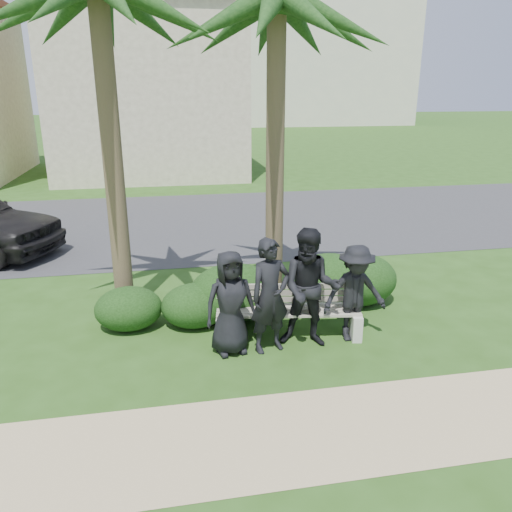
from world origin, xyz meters
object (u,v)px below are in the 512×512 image
Objects in this scene: man_d at (355,293)px; man_c at (310,289)px; man_a at (230,303)px; palm_right at (277,4)px; park_bench at (288,315)px; man_b at (270,296)px.

man_c is at bearing -176.63° from man_d.
man_a is 1.91m from man_d.
palm_right is at bearing 112.80° from man_d.
man_c is at bearing -43.81° from park_bench.
palm_right is (0.15, 1.69, 4.64)m from park_bench.
man_a is 0.85× the size of man_c.
man_b is at bearing -175.84° from man_d.
park_bench is 1.09m from man_d.
palm_right reaches higher than park_bench.
man_b is 4.65m from palm_right.
park_bench is 1.34× the size of man_b.
man_d reaches higher than park_bench.
man_b is at bearing -125.39° from park_bench.
man_a is (-0.95, -0.33, 0.43)m from park_bench.
park_bench is 0.69m from man_c.
man_b reaches higher than man_d.
man_c is (1.19, 0.00, 0.13)m from man_a.
palm_right reaches higher than man_d.
park_bench is at bearing 28.41° from man_b.
man_c is 1.19× the size of man_d.
man_a is 1.02× the size of man_d.
man_d is (0.97, -0.29, 0.41)m from park_bench.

